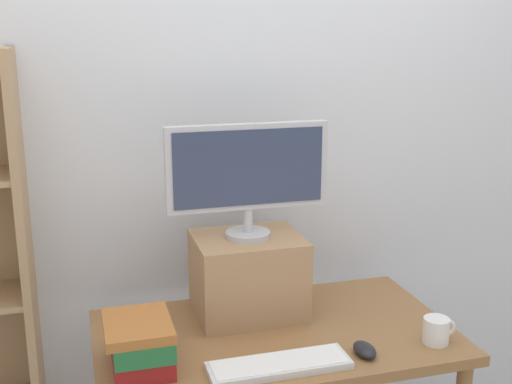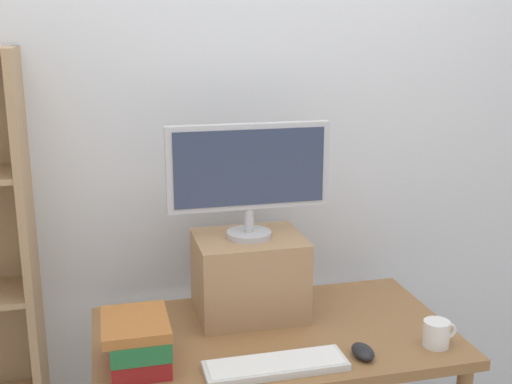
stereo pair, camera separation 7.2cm
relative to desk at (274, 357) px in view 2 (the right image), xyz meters
The scene contains 8 objects.
back_wall 0.81m from the desk, 90.00° to the left, with size 7.00×0.08×2.60m.
desk is the anchor object (origin of this frame).
riser_box 0.29m from the desk, 105.65° to the left, with size 0.37×0.30×0.29m.
computer_monitor 0.63m from the desk, 105.79° to the left, with size 0.56×0.16×0.40m.
keyboard 0.26m from the desk, 104.70° to the right, with size 0.43×0.13×0.02m.
computer_mouse 0.34m from the desk, 45.78° to the right, with size 0.06×0.10×0.04m.
book_stack 0.50m from the desk, 165.89° to the right, with size 0.20×0.25×0.15m.
coffee_mug 0.54m from the desk, 24.45° to the right, with size 0.11×0.08×0.09m.
Camera 2 is at (-0.54, -1.90, 1.76)m, focal length 45.00 mm.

